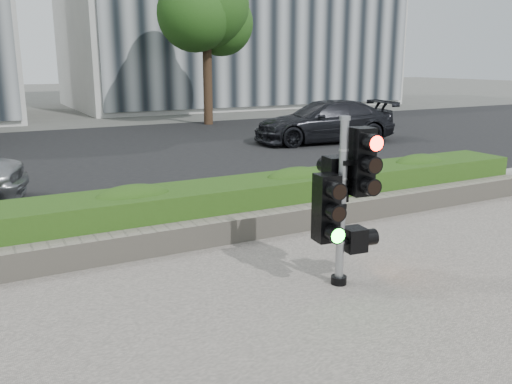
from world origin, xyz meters
TOP-DOWN VIEW (x-y plane):
  - ground at (0.00, 0.00)m, footprint 120.00×120.00m
  - road at (0.00, 10.00)m, footprint 60.00×13.00m
  - curb at (0.00, 3.15)m, footprint 60.00×0.25m
  - stone_wall at (0.00, 1.90)m, footprint 12.00×0.32m
  - hedge at (0.00, 2.55)m, footprint 12.00×1.00m
  - tree_right at (5.48, 15.55)m, footprint 4.10×3.58m
  - traffic_signal at (0.46, -0.05)m, footprint 0.68×0.52m
  - car_dark at (6.76, 9.24)m, footprint 4.70×2.49m

SIDE VIEW (x-z plane):
  - ground at x=0.00m, z-range 0.00..0.00m
  - road at x=0.00m, z-range 0.00..0.02m
  - curb at x=0.00m, z-range 0.00..0.12m
  - stone_wall at x=0.00m, z-range 0.03..0.37m
  - hedge at x=0.00m, z-range 0.03..0.71m
  - car_dark at x=6.76m, z-range 0.02..1.32m
  - traffic_signal at x=0.46m, z-range 0.13..2.05m
  - tree_right at x=5.48m, z-range 1.22..7.75m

